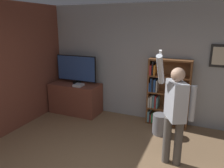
{
  "coord_description": "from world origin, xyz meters",
  "views": [
    {
      "loc": [
        1.13,
        -1.94,
        2.25
      ],
      "look_at": [
        -0.53,
        1.94,
        1.08
      ],
      "focal_mm": 35.0,
      "sensor_mm": 36.0,
      "label": 1
    }
  ],
  "objects_px": {
    "bookshelf": "(165,93)",
    "waste_bin": "(160,124)",
    "person": "(175,108)",
    "game_console": "(79,85)",
    "television": "(76,69)"
  },
  "relations": [
    {
      "from": "bookshelf",
      "to": "waste_bin",
      "type": "bearing_deg",
      "value": -86.35
    },
    {
      "from": "bookshelf",
      "to": "person",
      "type": "bearing_deg",
      "value": -74.43
    },
    {
      "from": "person",
      "to": "game_console",
      "type": "bearing_deg",
      "value": -141.32
    },
    {
      "from": "television",
      "to": "game_console",
      "type": "relative_size",
      "value": 4.71
    },
    {
      "from": "television",
      "to": "waste_bin",
      "type": "height_order",
      "value": "television"
    },
    {
      "from": "bookshelf",
      "to": "person",
      "type": "height_order",
      "value": "person"
    },
    {
      "from": "person",
      "to": "television",
      "type": "bearing_deg",
      "value": -144.06
    },
    {
      "from": "person",
      "to": "waste_bin",
      "type": "distance_m",
      "value": 1.26
    },
    {
      "from": "bookshelf",
      "to": "waste_bin",
      "type": "distance_m",
      "value": 0.75
    },
    {
      "from": "game_console",
      "to": "television",
      "type": "bearing_deg",
      "value": 129.3
    },
    {
      "from": "game_console",
      "to": "waste_bin",
      "type": "relative_size",
      "value": 0.54
    },
    {
      "from": "game_console",
      "to": "waste_bin",
      "type": "distance_m",
      "value": 2.14
    },
    {
      "from": "waste_bin",
      "to": "person",
      "type": "bearing_deg",
      "value": -68.2
    },
    {
      "from": "person",
      "to": "bookshelf",
      "type": "bearing_deg",
      "value": 168.56
    },
    {
      "from": "bookshelf",
      "to": "television",
      "type": "bearing_deg",
      "value": -177.0
    }
  ]
}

